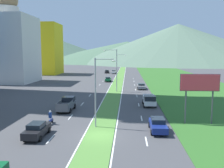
{
  "coord_description": "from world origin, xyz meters",
  "views": [
    {
      "loc": [
        3.11,
        -26.51,
        9.12
      ],
      "look_at": [
        -0.34,
        27.19,
        2.45
      ],
      "focal_mm": 39.7,
      "sensor_mm": 36.0,
      "label": 1
    }
  ],
  "objects_px": {
    "car_0": "(37,130)",
    "car_4": "(108,79)",
    "street_lamp_far": "(118,65)",
    "billboard_roadside": "(200,86)",
    "street_lamp_near": "(98,88)",
    "pickup_truck_0": "(67,104)",
    "motorcycle_rider": "(50,119)",
    "street_lamp_mid": "(115,67)",
    "car_3": "(107,71)",
    "car_2": "(114,72)",
    "pickup_truck_1": "(149,100)",
    "car_6": "(158,125)",
    "car_1": "(141,86)"
  },
  "relations": [
    {
      "from": "car_0",
      "to": "car_4",
      "type": "xyz_separation_m",
      "value": [
        3.51,
        53.95,
        -0.04
      ]
    },
    {
      "from": "car_0",
      "to": "street_lamp_far",
      "type": "bearing_deg",
      "value": -5.85
    },
    {
      "from": "car_0",
      "to": "billboard_roadside",
      "type": "bearing_deg",
      "value": -71.91
    },
    {
      "from": "street_lamp_far",
      "to": "billboard_roadside",
      "type": "bearing_deg",
      "value": -77.09
    },
    {
      "from": "street_lamp_near",
      "to": "car_0",
      "type": "relative_size",
      "value": 1.85
    },
    {
      "from": "street_lamp_far",
      "to": "car_4",
      "type": "xyz_separation_m",
      "value": [
        -2.83,
        -7.86,
        -4.4
      ]
    },
    {
      "from": "pickup_truck_0",
      "to": "motorcycle_rider",
      "type": "relative_size",
      "value": 2.7
    },
    {
      "from": "street_lamp_near",
      "to": "car_4",
      "type": "distance_m",
      "value": 50.16
    },
    {
      "from": "car_4",
      "to": "street_lamp_mid",
      "type": "bearing_deg",
      "value": -170.81
    },
    {
      "from": "motorcycle_rider",
      "to": "billboard_roadside",
      "type": "bearing_deg",
      "value": -86.07
    },
    {
      "from": "car_0",
      "to": "car_3",
      "type": "relative_size",
      "value": 1.12
    },
    {
      "from": "car_2",
      "to": "pickup_truck_0",
      "type": "xyz_separation_m",
      "value": [
        -3.45,
        -73.28,
        0.2
      ]
    },
    {
      "from": "car_3",
      "to": "street_lamp_mid",
      "type": "bearing_deg",
      "value": -173.18
    },
    {
      "from": "car_2",
      "to": "pickup_truck_1",
      "type": "distance_m",
      "value": 69.75
    },
    {
      "from": "car_6",
      "to": "motorcycle_rider",
      "type": "relative_size",
      "value": 2.34
    },
    {
      "from": "car_6",
      "to": "pickup_truck_0",
      "type": "distance_m",
      "value": 16.69
    },
    {
      "from": "car_3",
      "to": "car_6",
      "type": "xyz_separation_m",
      "value": [
        13.23,
        -85.81,
        0.02
      ]
    },
    {
      "from": "street_lamp_near",
      "to": "car_0",
      "type": "height_order",
      "value": "street_lamp_near"
    },
    {
      "from": "pickup_truck_0",
      "to": "street_lamp_near",
      "type": "bearing_deg",
      "value": -145.4
    },
    {
      "from": "street_lamp_mid",
      "to": "car_1",
      "type": "xyz_separation_m",
      "value": [
        6.49,
        4.85,
        -5.07
      ]
    },
    {
      "from": "car_4",
      "to": "pickup_truck_0",
      "type": "height_order",
      "value": "pickup_truck_0"
    },
    {
      "from": "pickup_truck_0",
      "to": "pickup_truck_1",
      "type": "relative_size",
      "value": 1.0
    },
    {
      "from": "billboard_roadside",
      "to": "pickup_truck_0",
      "type": "bearing_deg",
      "value": 160.62
    },
    {
      "from": "car_3",
      "to": "car_1",
      "type": "bearing_deg",
      "value": -165.51
    },
    {
      "from": "car_2",
      "to": "pickup_truck_1",
      "type": "xyz_separation_m",
      "value": [
        10.1,
        -69.01,
        0.2
      ]
    },
    {
      "from": "car_1",
      "to": "car_4",
      "type": "relative_size",
      "value": 1.03
    },
    {
      "from": "pickup_truck_1",
      "to": "motorcycle_rider",
      "type": "distance_m",
      "value": 18.39
    },
    {
      "from": "car_3",
      "to": "car_6",
      "type": "height_order",
      "value": "car_6"
    },
    {
      "from": "street_lamp_far",
      "to": "car_6",
      "type": "distance_m",
      "value": 59.53
    },
    {
      "from": "street_lamp_far",
      "to": "motorcycle_rider",
      "type": "distance_m",
      "value": 57.42
    },
    {
      "from": "billboard_roadside",
      "to": "car_6",
      "type": "bearing_deg",
      "value": -149.12
    },
    {
      "from": "billboard_roadside",
      "to": "car_0",
      "type": "xyz_separation_m",
      "value": [
        -19.08,
        -6.23,
        -4.2
      ]
    },
    {
      "from": "car_2",
      "to": "pickup_truck_1",
      "type": "relative_size",
      "value": 0.87
    },
    {
      "from": "car_0",
      "to": "car_3",
      "type": "xyz_separation_m",
      "value": [
        0.24,
        88.69,
        -0.05
      ]
    },
    {
      "from": "car_3",
      "to": "car_4",
      "type": "distance_m",
      "value": 34.89
    },
    {
      "from": "street_lamp_near",
      "to": "motorcycle_rider",
      "type": "relative_size",
      "value": 4.29
    },
    {
      "from": "street_lamp_mid",
      "to": "car_6",
      "type": "xyz_separation_m",
      "value": [
        6.57,
        -30.08,
        -5.0
      ]
    },
    {
      "from": "street_lamp_far",
      "to": "pickup_truck_1",
      "type": "relative_size",
      "value": 1.64
    },
    {
      "from": "street_lamp_mid",
      "to": "car_0",
      "type": "relative_size",
      "value": 2.17
    },
    {
      "from": "car_1",
      "to": "pickup_truck_0",
      "type": "distance_m",
      "value": 28.22
    },
    {
      "from": "car_2",
      "to": "pickup_truck_0",
      "type": "distance_m",
      "value": 73.36
    },
    {
      "from": "street_lamp_near",
      "to": "street_lamp_far",
      "type": "distance_m",
      "value": 57.77
    },
    {
      "from": "pickup_truck_1",
      "to": "car_6",
      "type": "bearing_deg",
      "value": -0.82
    },
    {
      "from": "street_lamp_near",
      "to": "street_lamp_mid",
      "type": "relative_size",
      "value": 0.85
    },
    {
      "from": "pickup_truck_0",
      "to": "car_6",
      "type": "bearing_deg",
      "value": -126.9
    },
    {
      "from": "car_2",
      "to": "street_lamp_near",
      "type": "bearing_deg",
      "value": -178.15
    },
    {
      "from": "pickup_truck_0",
      "to": "motorcycle_rider",
      "type": "distance_m",
      "value": 7.99
    },
    {
      "from": "street_lamp_far",
      "to": "car_1",
      "type": "height_order",
      "value": "street_lamp_far"
    },
    {
      "from": "pickup_truck_0",
      "to": "pickup_truck_1",
      "type": "height_order",
      "value": "same"
    },
    {
      "from": "car_2",
      "to": "car_6",
      "type": "distance_m",
      "value": 83.88
    }
  ]
}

